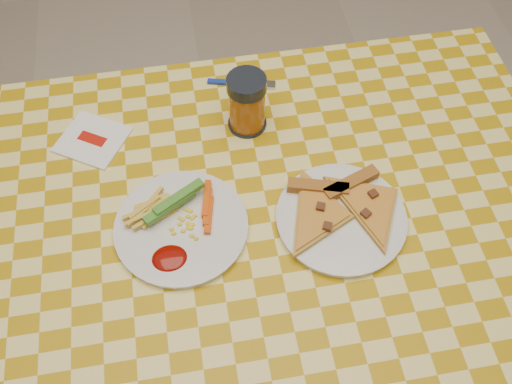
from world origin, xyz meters
TOP-DOWN VIEW (x-y plane):
  - ground at (0.00, 0.00)m, footprint 8.00×8.00m
  - table at (0.00, 0.00)m, footprint 1.28×0.88m
  - plate_left at (-0.11, 0.01)m, footprint 0.26×0.26m
  - plate_right at (0.18, -0.02)m, footprint 0.27×0.27m
  - fries_veggies at (-0.12, 0.03)m, footprint 0.19×0.17m
  - pizza_slices at (0.18, -0.00)m, footprint 0.30×0.25m
  - drink_glass at (0.05, 0.24)m, footprint 0.08×0.08m
  - napkin at (-0.27, 0.25)m, footprint 0.17×0.16m
  - fork at (0.05, 0.35)m, footprint 0.15×0.05m

SIDE VIEW (x-z plane):
  - ground at x=0.00m, z-range 0.00..0.00m
  - table at x=0.00m, z-range 0.30..1.06m
  - napkin at x=-0.27m, z-range 0.76..0.76m
  - fork at x=0.05m, z-range 0.76..0.76m
  - plate_left at x=-0.11m, z-range 0.76..0.77m
  - plate_right at x=0.18m, z-range 0.76..0.77m
  - pizza_slices at x=0.18m, z-range 0.76..0.79m
  - fries_veggies at x=-0.12m, z-range 0.76..0.80m
  - drink_glass at x=0.05m, z-range 0.75..0.88m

